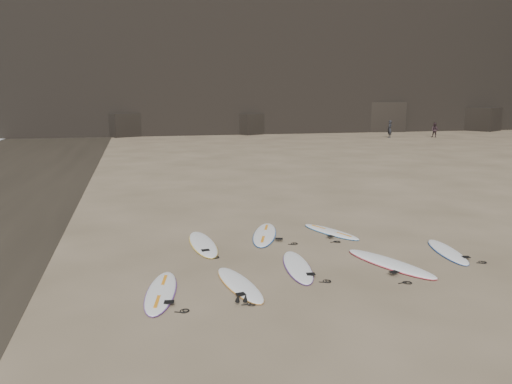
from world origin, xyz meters
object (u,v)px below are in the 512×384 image
surfboard_6 (265,234)px  person_a (390,129)px  surfboard_5 (203,244)px  surfboard_7 (331,232)px  surfboard_3 (390,263)px  person_b (435,130)px  surfboard_1 (239,284)px  surfboard_2 (298,266)px  surfboard_4 (447,251)px  surfboard_0 (161,292)px

surfboard_6 → person_a: size_ratio=1.51×
surfboard_5 → surfboard_7: bearing=2.7°
surfboard_3 → person_b: (24.71, 35.88, 0.72)m
surfboard_6 → person_b: size_ratio=1.77×
person_b → surfboard_1: bearing=-80.7°
person_b → person_a: bearing=-140.6°
surfboard_1 → surfboard_7: 5.26m
surfboard_2 → person_b: (27.07, 35.54, 0.72)m
surfboard_3 → surfboard_6: 4.17m
person_b → surfboard_6: bearing=-82.2°
surfboard_5 → surfboard_7: 4.12m
surfboard_2 → surfboard_1: bearing=-145.3°
surfboard_4 → surfboard_1: bearing=-159.3°
surfboard_3 → person_b: bearing=34.2°
surfboard_1 → surfboard_6: surfboard_6 is taller
surfboard_2 → surfboard_4: bearing=10.9°
person_a → person_b: person_a is taller
surfboard_4 → surfboard_6: (-4.45, 2.86, 0.01)m
surfboard_5 → surfboard_6: same height
surfboard_1 → surfboard_2: size_ratio=0.97×
surfboard_0 → surfboard_3: (5.79, 0.53, 0.01)m
surfboard_3 → surfboard_7: (-0.30, 3.22, -0.01)m
surfboard_2 → surfboard_6: (-0.05, 3.06, 0.00)m
surfboard_3 → surfboard_7: 3.24m
surfboard_6 → surfboard_3: bearing=-35.2°
surfboard_0 → surfboard_5: surfboard_5 is taller
surfboard_7 → surfboard_2: bearing=-148.6°
surfboard_2 → surfboard_4: (4.40, 0.20, -0.00)m
surfboard_0 → surfboard_4: bearing=18.1°
surfboard_1 → person_b: 46.36m
surfboard_5 → person_a: size_ratio=1.51×
surfboard_0 → surfboard_6: (3.37, 3.92, 0.00)m
surfboard_1 → surfboard_5: (-0.38, 3.33, 0.01)m
surfboard_4 → surfboard_7: size_ratio=1.00×
surfboard_4 → surfboard_6: 5.29m
surfboard_4 → surfboard_7: (-2.33, 2.68, 0.00)m
surfboard_0 → surfboard_2: (3.42, 0.86, -0.00)m
surfboard_3 → surfboard_6: size_ratio=1.03×
surfboard_6 → surfboard_2: bearing=-69.7°
surfboard_0 → surfboard_6: size_ratio=0.92×
surfboard_0 → surfboard_5: size_ratio=0.92×
surfboard_0 → person_b: 47.49m
surfboard_7 → person_b: size_ratio=1.52×
surfboard_3 → surfboard_6: (-2.42, 3.40, -0.00)m
surfboard_0 → surfboard_2: bearing=24.5°
surfboard_2 → person_b: size_ratio=1.63×
person_a → person_b: size_ratio=1.18×
surfboard_5 → person_b: bearing=46.1°
surfboard_1 → surfboard_7: bearing=35.4°
surfboard_2 → person_b: 44.68m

